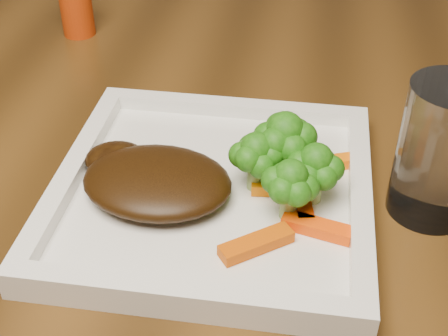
# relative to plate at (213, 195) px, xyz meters

# --- Properties ---
(plate) EXTENTS (0.27, 0.27, 0.01)m
(plate) POSITION_rel_plate_xyz_m (0.00, 0.00, 0.00)
(plate) COLOR white
(plate) RESTS_ON dining_table
(steak) EXTENTS (0.14, 0.11, 0.03)m
(steak) POSITION_rel_plate_xyz_m (-0.05, -0.01, 0.02)
(steak) COLOR black
(steak) RESTS_ON plate
(broccoli_0) EXTENTS (0.07, 0.07, 0.07)m
(broccoli_0) POSITION_rel_plate_xyz_m (0.06, 0.03, 0.04)
(broccoli_0) COLOR #126711
(broccoli_0) RESTS_ON plate
(broccoli_1) EXTENTS (0.06, 0.06, 0.06)m
(broccoli_1) POSITION_rel_plate_xyz_m (0.09, 0.00, 0.04)
(broccoli_1) COLOR #386A11
(broccoli_1) RESTS_ON plate
(broccoli_2) EXTENTS (0.07, 0.07, 0.06)m
(broccoli_2) POSITION_rel_plate_xyz_m (0.07, -0.02, 0.04)
(broccoli_2) COLOR #176F12
(broccoli_2) RESTS_ON plate
(broccoli_3) EXTENTS (0.05, 0.05, 0.06)m
(broccoli_3) POSITION_rel_plate_xyz_m (0.04, 0.01, 0.04)
(broccoli_3) COLOR #157413
(broccoli_3) RESTS_ON plate
(carrot_0) EXTENTS (0.06, 0.05, 0.01)m
(carrot_0) POSITION_rel_plate_xyz_m (0.05, -0.07, 0.01)
(carrot_0) COLOR #C94C03
(carrot_0) RESTS_ON plate
(carrot_1) EXTENTS (0.06, 0.03, 0.01)m
(carrot_1) POSITION_rel_plate_xyz_m (0.09, -0.04, 0.01)
(carrot_1) COLOR #FF4804
(carrot_1) RESTS_ON plate
(carrot_3) EXTENTS (0.05, 0.03, 0.01)m
(carrot_3) POSITION_rel_plate_xyz_m (0.10, 0.05, 0.01)
(carrot_3) COLOR orange
(carrot_3) RESTS_ON plate
(carrot_5) EXTENTS (0.02, 0.05, 0.01)m
(carrot_5) POSITION_rel_plate_xyz_m (0.08, -0.01, 0.01)
(carrot_5) COLOR red
(carrot_5) RESTS_ON plate
(carrot_6) EXTENTS (0.05, 0.02, 0.01)m
(carrot_6) POSITION_rel_plate_xyz_m (0.06, 0.00, 0.01)
(carrot_6) COLOR #D66603
(carrot_6) RESTS_ON plate
(spice_shaker) EXTENTS (0.04, 0.04, 0.09)m
(spice_shaker) POSITION_rel_plate_xyz_m (-0.23, 0.31, 0.04)
(spice_shaker) COLOR #BA340A
(spice_shaker) RESTS_ON dining_table
(drinking_glass) EXTENTS (0.08, 0.08, 0.12)m
(drinking_glass) POSITION_rel_plate_xyz_m (0.19, 0.02, 0.05)
(drinking_glass) COLOR silver
(drinking_glass) RESTS_ON dining_table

